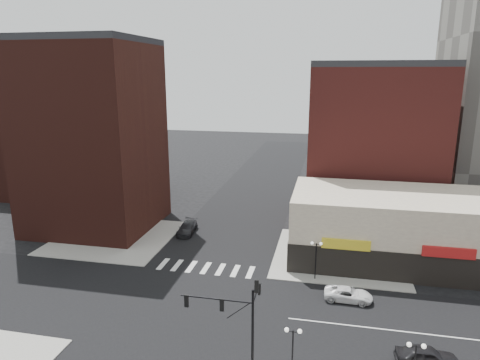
# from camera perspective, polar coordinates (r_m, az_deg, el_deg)

# --- Properties ---
(ground) EXTENTS (240.00, 240.00, 0.00)m
(ground) POSITION_cam_1_polar(r_m,az_deg,el_deg) (42.26, -7.71, -16.34)
(ground) COLOR black
(ground) RESTS_ON ground
(road_ew) EXTENTS (200.00, 14.00, 0.02)m
(road_ew) POSITION_cam_1_polar(r_m,az_deg,el_deg) (42.25, -7.71, -16.32)
(road_ew) COLOR black
(road_ew) RESTS_ON ground
(road_ns) EXTENTS (14.00, 200.00, 0.02)m
(road_ns) POSITION_cam_1_polar(r_m,az_deg,el_deg) (42.25, -7.71, -16.32)
(road_ns) COLOR black
(road_ns) RESTS_ON ground
(sidewalk_nw) EXTENTS (15.00, 15.00, 0.12)m
(sidewalk_nw) POSITION_cam_1_polar(r_m,az_deg,el_deg) (59.71, -16.31, -7.33)
(sidewalk_nw) COLOR gray
(sidewalk_nw) RESTS_ON ground
(sidewalk_ne) EXTENTS (15.00, 15.00, 0.12)m
(sidewalk_ne) POSITION_cam_1_polar(r_m,az_deg,el_deg) (53.14, 12.96, -9.85)
(sidewalk_ne) COLOR gray
(sidewalk_ne) RESTS_ON ground
(building_nw) EXTENTS (16.00, 15.00, 25.00)m
(building_nw) POSITION_cam_1_polar(r_m,az_deg,el_deg) (62.13, -19.06, 5.19)
(building_nw) COLOR #3C1813
(building_nw) RESTS_ON ground
(building_nw_low) EXTENTS (20.00, 18.00, 12.00)m
(building_nw_low) POSITION_cam_1_polar(r_m,az_deg,el_deg) (82.98, -21.01, 2.55)
(building_nw_low) COLOR #3C1813
(building_nw_low) RESTS_ON ground
(building_ne_midrise) EXTENTS (18.00, 15.00, 22.00)m
(building_ne_midrise) POSITION_cam_1_polar(r_m,az_deg,el_deg) (64.79, 17.33, 4.32)
(building_ne_midrise) COLOR maroon
(building_ne_midrise) RESTS_ON ground
(building_ne_row) EXTENTS (24.20, 12.20, 8.00)m
(building_ne_row) POSITION_cam_1_polar(r_m,az_deg,el_deg) (53.00, 20.23, -6.67)
(building_ne_row) COLOR beige
(building_ne_row) RESTS_ON ground
(traffic_signal) EXTENTS (5.59, 3.09, 7.77)m
(traffic_signal) POSITION_cam_1_polar(r_m,az_deg,el_deg) (31.50, 0.03, -17.20)
(traffic_signal) COLOR black
(traffic_signal) RESTS_ON ground
(street_lamp_se_a) EXTENTS (1.22, 0.32, 4.16)m
(street_lamp_se_a) POSITION_cam_1_polar(r_m,az_deg,el_deg) (31.84, 7.06, -20.54)
(street_lamp_se_a) COLOR black
(street_lamp_se_a) RESTS_ON sidewalk_se
(street_lamp_se_b) EXTENTS (1.22, 0.32, 4.16)m
(street_lamp_se_b) POSITION_cam_1_polar(r_m,az_deg,el_deg) (32.39, 22.33, -20.93)
(street_lamp_se_b) COLOR black
(street_lamp_se_b) RESTS_ON sidewalk_se
(street_lamp_ne) EXTENTS (1.22, 0.32, 4.16)m
(street_lamp_ne) POSITION_cam_1_polar(r_m,az_deg,el_deg) (45.87, 10.12, -9.27)
(street_lamp_ne) COLOR black
(street_lamp_ne) RESTS_ON sidewalk_ne
(white_suv) EXTENTS (4.63, 2.25, 1.27)m
(white_suv) POSITION_cam_1_polar(r_m,az_deg,el_deg) (43.79, 14.24, -14.56)
(white_suv) COLOR white
(white_suv) RESTS_ON ground
(dark_sedan_east) EXTENTS (4.65, 2.12, 1.54)m
(dark_sedan_east) POSITION_cam_1_polar(r_m,az_deg,el_deg) (37.22, 23.65, -20.75)
(dark_sedan_east) COLOR black
(dark_sedan_east) RESTS_ON ground
(dark_sedan_north) EXTENTS (2.35, 5.16, 1.46)m
(dark_sedan_north) POSITION_cam_1_polar(r_m,az_deg,el_deg) (59.14, -7.06, -6.36)
(dark_sedan_north) COLOR black
(dark_sedan_north) RESTS_ON ground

